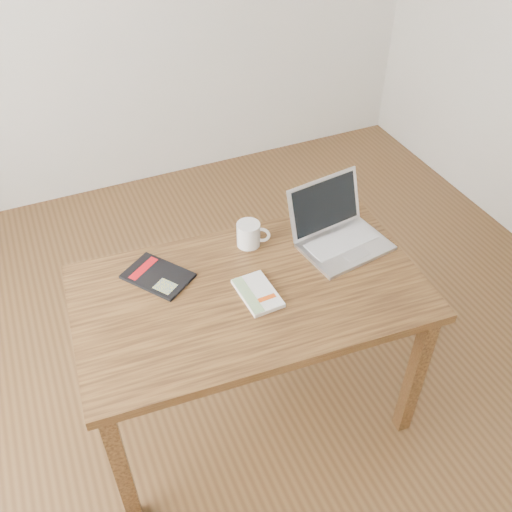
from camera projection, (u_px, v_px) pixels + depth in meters
name	position (u px, v px, depth m)	size (l,w,h in m)	color
room	(223.00, 146.00, 1.73)	(4.04, 4.04, 2.70)	#52361C
desk	(250.00, 306.00, 2.18)	(1.35, 0.83, 0.75)	#4E3117
white_guidebook	(258.00, 293.00, 2.10)	(0.13, 0.21, 0.02)	silver
black_guidebook	(158.00, 276.00, 2.17)	(0.28, 0.30, 0.01)	black
laptop	(338.00, 231.00, 2.30)	(0.38, 0.35, 0.23)	silver
coffee_mug	(249.00, 234.00, 2.29)	(0.13, 0.10, 0.10)	white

